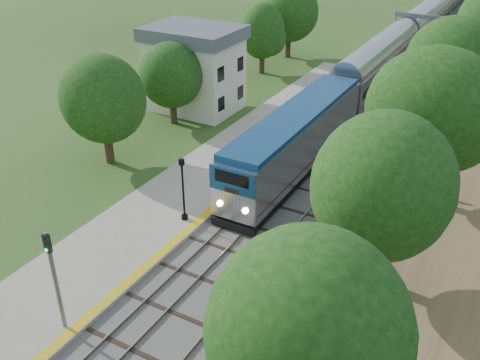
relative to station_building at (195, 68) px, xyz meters
The scene contains 10 objects.
trackbed 34.24m from the station_building, 61.93° to the left, with size 9.50×170.00×0.28m.
platform 16.99m from the station_building, 57.86° to the right, with size 6.40×68.00×0.38m, color gray.
yellow_stripe 18.58m from the station_building, 50.24° to the right, with size 0.55×68.00×0.01m, color gold.
station_building is the anchor object (origin of this frame).
signal_gantry 29.94m from the station_building, 56.62° to the left, with size 8.40×0.38×6.20m.
trees_behind_platform 9.76m from the station_building, 73.13° to the right, with size 7.82×53.32×7.21m.
train 37.74m from the station_building, 68.21° to the left, with size 3.20×106.50×4.71m.
lamppost_far 20.83m from the station_building, 58.71° to the right, with size 0.43×0.43×4.32m.
signal_platform 30.66m from the station_building, 68.78° to the right, with size 0.32×0.26×5.51m.
signal_farside 23.03m from the station_building, 28.71° to the right, with size 0.35×0.28×6.42m.
Camera 1 is at (14.09, -11.39, 19.18)m, focal length 40.00 mm.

